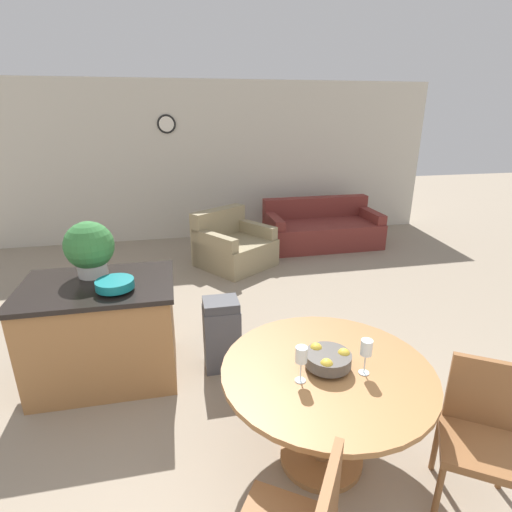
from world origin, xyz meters
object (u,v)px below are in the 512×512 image
kitchen_island (104,331)px  teal_bowl (115,284)px  fruit_bowl (328,359)px  couch (321,229)px  wine_glass_right (366,349)px  armchair (233,247)px  trash_bin (222,334)px  dining_chair_near_right (481,430)px  wine_glass_left (301,356)px  potted_plant (89,248)px  dining_table (326,390)px

kitchen_island → teal_bowl: bearing=-46.0°
fruit_bowl → couch: fruit_bowl is taller
wine_glass_right → armchair: wine_glass_right is taller
kitchen_island → couch: kitchen_island is taller
wine_glass_right → couch: bearing=72.2°
teal_bowl → trash_bin: bearing=7.0°
dining_chair_near_right → wine_glass_right: bearing=3.4°
fruit_bowl → couch: bearing=69.5°
wine_glass_left → potted_plant: size_ratio=0.48×
dining_chair_near_right → trash_bin: (-1.29, 1.60, -0.16)m
dining_table → couch: size_ratio=0.68×
dining_chair_near_right → teal_bowl: bearing=-2.0°
wine_glass_left → couch: wine_glass_left is taller
wine_glass_left → kitchen_island: 1.92m
teal_bowl → couch: bearing=47.8°
wine_glass_right → trash_bin: 1.56m
dining_table → wine_glass_right: bearing=-24.8°
kitchen_island → couch: size_ratio=0.64×
fruit_bowl → armchair: size_ratio=0.22×
couch → armchair: 1.77m
dining_chair_near_right → wine_glass_right: wine_glass_right is taller
wine_glass_left → couch: bearing=67.6°
trash_bin → teal_bowl: bearing=-173.0°
kitchen_island → wine_glass_left: bearing=-45.5°
dining_table → teal_bowl: size_ratio=4.46×
wine_glass_right → couch: wine_glass_right is taller
potted_plant → armchair: size_ratio=0.36×
teal_bowl → kitchen_island: bearing=134.0°
wine_glass_right → wine_glass_left: bearing=178.7°
fruit_bowl → armchair: fruit_bowl is taller
dining_chair_near_right → kitchen_island: dining_chair_near_right is taller
kitchen_island → couch: 4.40m
kitchen_island → trash_bin: bearing=-4.2°
couch → trash_bin: bearing=-124.5°
dining_table → fruit_bowl: bearing=-61.4°
kitchen_island → trash_bin: 1.01m
potted_plant → dining_chair_near_right: bearing=-38.6°
couch → wine_glass_left: bearing=-112.9°
wine_glass_left → potted_plant: (-1.36, 1.53, 0.24)m
fruit_bowl → teal_bowl: size_ratio=0.96×
potted_plant → trash_bin: potted_plant is taller
wine_glass_left → fruit_bowl: bearing=22.0°
dining_chair_near_right → wine_glass_right: (-0.58, 0.33, 0.40)m
couch → armchair: size_ratio=1.47×
wine_glass_left → trash_bin: 1.41m
fruit_bowl → trash_bin: (-0.51, 1.18, -0.46)m
teal_bowl → wine_glass_left: bearing=-45.4°
dining_table → dining_chair_near_right: (0.78, -0.42, -0.07)m
wine_glass_right → armchair: bearing=93.3°
wine_glass_right → potted_plant: size_ratio=0.48×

